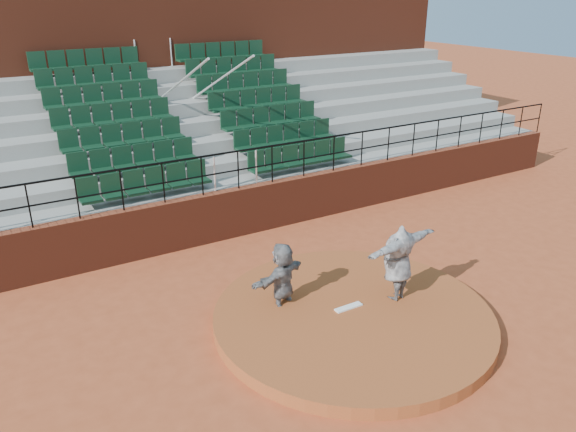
# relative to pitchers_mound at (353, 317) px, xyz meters

# --- Properties ---
(ground) EXTENTS (90.00, 90.00, 0.00)m
(ground) POSITION_rel_pitchers_mound_xyz_m (0.00, 0.00, -0.12)
(ground) COLOR #A94926
(ground) RESTS_ON ground
(pitchers_mound) EXTENTS (5.50, 5.50, 0.25)m
(pitchers_mound) POSITION_rel_pitchers_mound_xyz_m (0.00, 0.00, 0.00)
(pitchers_mound) COLOR #9A4922
(pitchers_mound) RESTS_ON ground
(pitching_rubber) EXTENTS (0.60, 0.15, 0.03)m
(pitching_rubber) POSITION_rel_pitchers_mound_xyz_m (0.00, 0.15, 0.14)
(pitching_rubber) COLOR white
(pitching_rubber) RESTS_ON pitchers_mound
(boundary_wall) EXTENTS (24.00, 0.30, 1.30)m
(boundary_wall) POSITION_rel_pitchers_mound_xyz_m (0.00, 5.00, 0.53)
(boundary_wall) COLOR maroon
(boundary_wall) RESTS_ON ground
(wall_railing) EXTENTS (24.04, 0.05, 1.03)m
(wall_railing) POSITION_rel_pitchers_mound_xyz_m (0.00, 5.00, 1.90)
(wall_railing) COLOR black
(wall_railing) RESTS_ON boundary_wall
(seating_deck) EXTENTS (24.00, 5.97, 4.63)m
(seating_deck) POSITION_rel_pitchers_mound_xyz_m (0.00, 8.65, 1.32)
(seating_deck) COLOR gray
(seating_deck) RESTS_ON ground
(press_box_facade) EXTENTS (24.00, 3.00, 7.10)m
(press_box_facade) POSITION_rel_pitchers_mound_xyz_m (0.00, 12.60, 3.43)
(press_box_facade) COLOR maroon
(press_box_facade) RESTS_ON ground
(pitcher) EXTENTS (2.05, 0.89, 1.62)m
(pitcher) POSITION_rel_pitchers_mound_xyz_m (1.06, -0.02, 0.93)
(pitcher) COLOR black
(pitcher) RESTS_ON pitchers_mound
(fielder) EXTENTS (1.50, 0.92, 1.55)m
(fielder) POSITION_rel_pitchers_mound_xyz_m (-1.01, 1.03, 0.65)
(fielder) COLOR black
(fielder) RESTS_ON ground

